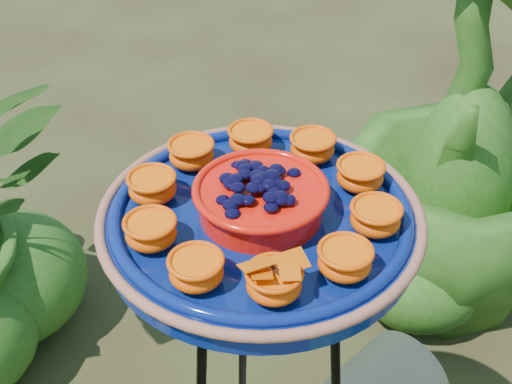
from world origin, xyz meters
TOP-DOWN VIEW (x-y plane):
  - feeder_dish at (0.14, 0.00)m, footprint 0.47×0.47m
  - shrub_back_right at (0.77, 0.69)m, footprint 0.87×0.87m

SIDE VIEW (x-z plane):
  - shrub_back_right at x=0.77m, z-range 0.00..1.11m
  - feeder_dish at x=0.14m, z-range 0.84..0.94m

